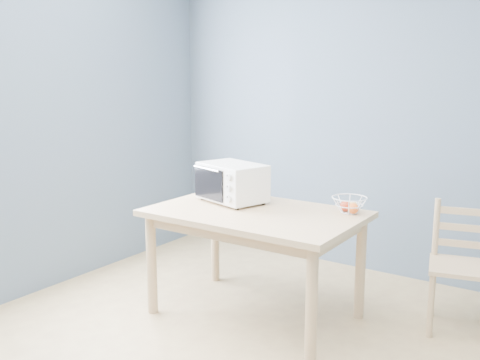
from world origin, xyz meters
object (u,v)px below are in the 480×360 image
Objects in this scene: toaster_oven at (230,181)px; dining_chair at (461,268)px; fruit_basket at (350,205)px; dining_table at (255,225)px.

dining_chair is at bearing 33.30° from toaster_oven.
dining_chair is at bearing 23.08° from fruit_basket.
toaster_oven is 0.66× the size of dining_chair.
toaster_oven is 1.77× the size of fruit_basket.
fruit_basket is 0.37× the size of dining_chair.
toaster_oven is 0.87m from fruit_basket.
toaster_oven is 1.66m from dining_chair.
dining_table is at bearing -7.95° from toaster_oven.
dining_table is at bearing -150.90° from fruit_basket.
toaster_oven reaches higher than dining_table.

